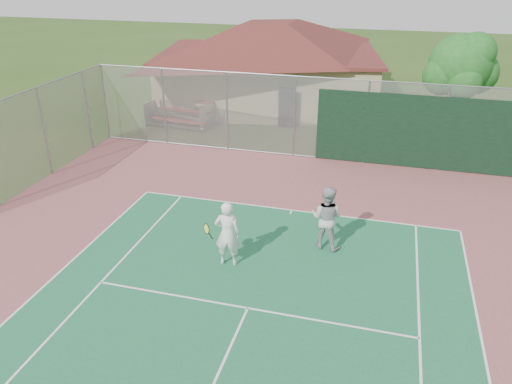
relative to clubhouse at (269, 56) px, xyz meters
The scene contains 7 objects.
back_fence 10.02m from the clubhouse, 51.71° to the right, with size 20.08×0.11×3.53m.
side_fence_left 13.69m from the clubhouse, 115.78° to the right, with size 0.08×9.00×3.50m.
clubhouse is the anchor object (origin of this frame).
bleachers 6.35m from the clubhouse, 125.05° to the right, with size 3.32×2.16×1.20m.
tree 10.32m from the clubhouse, 14.55° to the right, with size 3.49×3.31×4.87m.
player_white_front 16.98m from the clubhouse, 79.89° to the right, with size 1.04×0.73×1.95m.
player_grey_back 16.05m from the clubhouse, 69.86° to the right, with size 1.09×0.92×1.97m.
Camera 1 is at (2.83, -3.17, 7.98)m, focal length 35.00 mm.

